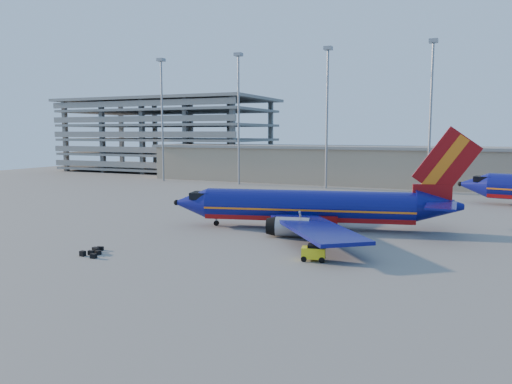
% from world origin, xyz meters
% --- Properties ---
extents(ground, '(220.00, 220.00, 0.00)m').
position_xyz_m(ground, '(0.00, 0.00, 0.00)').
color(ground, slate).
rests_on(ground, ground).
extents(terminal_building, '(122.00, 16.00, 8.50)m').
position_xyz_m(terminal_building, '(10.00, 58.00, 4.32)').
color(terminal_building, gray).
rests_on(terminal_building, ground).
extents(parking_garage, '(62.00, 32.00, 21.40)m').
position_xyz_m(parking_garage, '(-62.00, 74.05, 11.73)').
color(parking_garage, slate).
rests_on(parking_garage, ground).
extents(light_mast_row, '(101.60, 1.60, 28.65)m').
position_xyz_m(light_mast_row, '(5.00, 46.00, 17.55)').
color(light_mast_row, gray).
rests_on(light_mast_row, ground).
extents(aircraft_main, '(35.34, 33.60, 12.15)m').
position_xyz_m(aircraft_main, '(5.89, 2.67, 2.60)').
color(aircraft_main, navy).
rests_on(aircraft_main, ground).
extents(baggage_tug, '(2.32, 1.67, 1.51)m').
position_xyz_m(baggage_tug, '(10.21, -11.77, 0.79)').
color(baggage_tug, yellow).
rests_on(baggage_tug, ground).
extents(luggage_pile, '(2.23, 3.20, 0.52)m').
position_xyz_m(luggage_pile, '(-9.56, -17.76, 0.22)').
color(luggage_pile, black).
rests_on(luggage_pile, ground).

